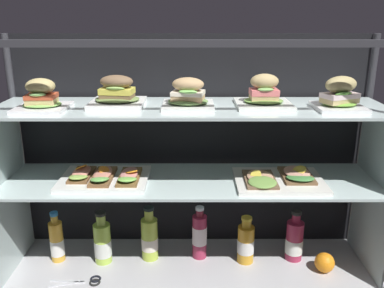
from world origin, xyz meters
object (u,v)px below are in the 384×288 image
at_px(plated_roll_sandwich_left_of_center, 341,96).
at_px(juice_bottle_back_center, 247,243).
at_px(juice_bottle_front_second, 201,235).
at_px(orange_fruit_beside_bottles, 326,263).
at_px(juice_bottle_back_left, 104,243).
at_px(juice_bottle_near_post, 296,241).
at_px(plated_roll_sandwich_near_right_corner, 189,96).
at_px(juice_bottle_front_fourth, 151,238).
at_px(open_sandwich_tray_far_left, 106,177).
at_px(open_sandwich_tray_left_of_center, 281,179).
at_px(kitchen_scissors, 89,281).
at_px(juice_bottle_front_middle, 58,241).
at_px(plated_roll_sandwich_far_right, 43,98).
at_px(plated_roll_sandwich_mid_left, 119,95).
at_px(plated_roll_sandwich_near_left_corner, 265,95).

distance_m(plated_roll_sandwich_left_of_center, juice_bottle_back_center, 0.71).
relative_size(juice_bottle_front_second, orange_fruit_beside_bottles, 2.93).
bearing_deg(juice_bottle_back_left, juice_bottle_near_post, 1.52).
bearing_deg(juice_bottle_front_second, orange_fruit_beside_bottles, -12.05).
distance_m(plated_roll_sandwich_near_right_corner, juice_bottle_front_fourth, 0.65).
relative_size(open_sandwich_tray_far_left, open_sandwich_tray_left_of_center, 1.00).
distance_m(open_sandwich_tray_far_left, kitchen_scissors, 0.42).
bearing_deg(juice_bottle_front_middle, juice_bottle_back_center, -0.71).
bearing_deg(juice_bottle_front_second, open_sandwich_tray_left_of_center, -15.65).
bearing_deg(juice_bottle_front_second, plated_roll_sandwich_near_right_corner, -126.72).
xyz_separation_m(plated_roll_sandwich_far_right, juice_bottle_front_second, (0.57, 0.10, -0.61)).
distance_m(plated_roll_sandwich_far_right, juice_bottle_front_middle, 0.64).
bearing_deg(kitchen_scissors, orange_fruit_beside_bottles, 4.34).
bearing_deg(kitchen_scissors, juice_bottle_front_second, 22.21).
xyz_separation_m(juice_bottle_front_second, orange_fruit_beside_bottles, (0.51, -0.11, -0.06)).
height_order(plated_roll_sandwich_left_of_center, juice_bottle_front_second, plated_roll_sandwich_left_of_center).
relative_size(open_sandwich_tray_left_of_center, juice_bottle_front_second, 1.44).
bearing_deg(juice_bottle_near_post, juice_bottle_front_middle, -179.42).
height_order(juice_bottle_back_left, juice_bottle_front_fourth, juice_bottle_front_fourth).
distance_m(plated_roll_sandwich_mid_left, open_sandwich_tray_left_of_center, 0.70).
bearing_deg(kitchen_scissors, plated_roll_sandwich_far_right, 148.98).
height_order(juice_bottle_front_fourth, juice_bottle_near_post, juice_bottle_front_fourth).
height_order(plated_roll_sandwich_near_right_corner, open_sandwich_tray_far_left, plated_roll_sandwich_near_right_corner).
relative_size(plated_roll_sandwich_far_right, plated_roll_sandwich_left_of_center, 1.05).
relative_size(plated_roll_sandwich_near_right_corner, plated_roll_sandwich_left_of_center, 1.11).
bearing_deg(plated_roll_sandwich_mid_left, juice_bottle_front_second, 6.89).
bearing_deg(juice_bottle_front_fourth, open_sandwich_tray_far_left, -158.43).
height_order(open_sandwich_tray_far_left, juice_bottle_front_middle, open_sandwich_tray_far_left).
distance_m(plated_roll_sandwich_mid_left, orange_fruit_beside_bottles, 1.06).
distance_m(plated_roll_sandwich_near_left_corner, juice_bottle_back_center, 0.63).
bearing_deg(juice_bottle_front_fourth, open_sandwich_tray_left_of_center, -8.31).
relative_size(plated_roll_sandwich_mid_left, open_sandwich_tray_far_left, 0.59).
relative_size(open_sandwich_tray_left_of_center, orange_fruit_beside_bottles, 4.23).
xyz_separation_m(plated_roll_sandwich_mid_left, orange_fruit_beside_bottles, (0.82, -0.07, -0.68)).
bearing_deg(juice_bottle_front_middle, orange_fruit_beside_bottles, -4.29).
distance_m(juice_bottle_front_fourth, orange_fruit_beside_bottles, 0.73).
bearing_deg(juice_bottle_back_center, orange_fruit_beside_bottles, -13.18).
xyz_separation_m(plated_roll_sandwich_far_right, juice_bottle_back_left, (0.16, 0.07, -0.63)).
bearing_deg(orange_fruit_beside_bottles, plated_roll_sandwich_near_right_corner, 175.31).
height_order(plated_roll_sandwich_near_left_corner, kitchen_scissors, plated_roll_sandwich_near_left_corner).
height_order(plated_roll_sandwich_far_right, open_sandwich_tray_left_of_center, plated_roll_sandwich_far_right).
relative_size(juice_bottle_front_middle, kitchen_scissors, 1.10).
relative_size(plated_roll_sandwich_far_right, juice_bottle_back_left, 0.78).
bearing_deg(plated_roll_sandwich_near_right_corner, juice_bottle_back_left, 175.79).
xyz_separation_m(juice_bottle_front_second, juice_bottle_near_post, (0.40, -0.01, -0.02)).
bearing_deg(orange_fruit_beside_bottles, plated_roll_sandwich_mid_left, 175.08).
distance_m(plated_roll_sandwich_mid_left, juice_bottle_near_post, 0.95).
bearing_deg(kitchen_scissors, juice_bottle_front_fourth, 36.62).
bearing_deg(juice_bottle_back_left, plated_roll_sandwich_near_left_corner, -0.88).
height_order(plated_roll_sandwich_near_left_corner, juice_bottle_front_second, plated_roll_sandwich_near_left_corner).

